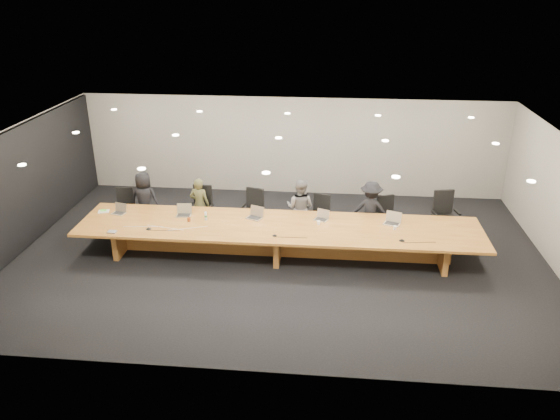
% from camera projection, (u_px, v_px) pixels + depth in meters
% --- Properties ---
extents(ground, '(12.00, 12.00, 0.00)m').
position_uv_depth(ground, '(279.00, 255.00, 12.47)').
color(ground, black).
rests_on(ground, ground).
extents(back_wall, '(12.00, 0.02, 2.80)m').
position_uv_depth(back_wall, '(292.00, 146.00, 15.57)').
color(back_wall, '#B0AAA0').
rests_on(back_wall, ground).
extents(left_wall_panel, '(0.08, 7.84, 2.74)m').
position_uv_depth(left_wall_panel, '(20.00, 190.00, 12.45)').
color(left_wall_panel, black).
rests_on(left_wall_panel, ground).
extents(conference_table, '(9.00, 1.80, 0.75)m').
position_uv_depth(conference_table, '(279.00, 235.00, 12.26)').
color(conference_table, brown).
rests_on(conference_table, ground).
extents(chair_far_left, '(0.57, 0.57, 1.00)m').
position_uv_depth(chair_far_left, '(124.00, 208.00, 13.73)').
color(chair_far_left, black).
rests_on(chair_far_left, ground).
extents(chair_left, '(0.65, 0.65, 1.14)m').
position_uv_depth(chair_left, '(200.00, 208.00, 13.53)').
color(chair_left, black).
rests_on(chair_left, ground).
extents(chair_mid_left, '(0.66, 0.66, 1.08)m').
position_uv_depth(chair_mid_left, '(252.00, 210.00, 13.49)').
color(chair_mid_left, black).
rests_on(chair_mid_left, ground).
extents(chair_mid_right, '(0.64, 0.64, 1.01)m').
position_uv_depth(chair_mid_right, '(319.00, 215.00, 13.30)').
color(chair_mid_right, black).
rests_on(chair_mid_right, ground).
extents(chair_right, '(0.66, 0.66, 1.03)m').
position_uv_depth(chair_right, '(388.00, 217.00, 13.18)').
color(chair_right, black).
rests_on(chair_right, ground).
extents(chair_far_right, '(0.72, 0.72, 1.18)m').
position_uv_depth(chair_far_right, '(446.00, 216.00, 13.07)').
color(chair_far_right, black).
rests_on(chair_far_right, ground).
extents(person_a, '(0.74, 0.51, 1.46)m').
position_uv_depth(person_a, '(145.00, 200.00, 13.59)').
color(person_a, black).
rests_on(person_a, ground).
extents(person_b, '(0.54, 0.39, 1.37)m').
position_uv_depth(person_b, '(200.00, 205.00, 13.45)').
color(person_b, '#3D3C21').
rests_on(person_b, ground).
extents(person_c, '(0.83, 0.73, 1.44)m').
position_uv_depth(person_c, '(300.00, 208.00, 13.18)').
color(person_c, '#5D5D5F').
rests_on(person_c, ground).
extents(person_d, '(0.99, 0.65, 1.43)m').
position_uv_depth(person_d, '(370.00, 210.00, 13.07)').
color(person_d, black).
rests_on(person_d, ground).
extents(laptop_a, '(0.34, 0.28, 0.24)m').
position_uv_depth(laptop_a, '(118.00, 209.00, 12.73)').
color(laptop_a, '#B6A78B').
rests_on(laptop_a, conference_table).
extents(laptop_b, '(0.36, 0.27, 0.27)m').
position_uv_depth(laptop_b, '(183.00, 211.00, 12.61)').
color(laptop_b, tan).
rests_on(laptop_b, conference_table).
extents(laptop_c, '(0.42, 0.37, 0.27)m').
position_uv_depth(laptop_c, '(254.00, 213.00, 12.47)').
color(laptop_c, tan).
rests_on(laptop_c, conference_table).
extents(laptop_d, '(0.36, 0.32, 0.24)m').
position_uv_depth(laptop_d, '(321.00, 215.00, 12.40)').
color(laptop_d, '#BEAA91').
rests_on(laptop_d, conference_table).
extents(laptop_e, '(0.42, 0.36, 0.28)m').
position_uv_depth(laptop_e, '(392.00, 219.00, 12.18)').
color(laptop_e, '#C3B195').
rests_on(laptop_e, conference_table).
extents(water_bottle, '(0.07, 0.07, 0.19)m').
position_uv_depth(water_bottle, '(206.00, 216.00, 12.41)').
color(water_bottle, silver).
rests_on(water_bottle, conference_table).
extents(amber_mug, '(0.09, 0.09, 0.09)m').
position_uv_depth(amber_mug, '(189.00, 219.00, 12.36)').
color(amber_mug, brown).
rests_on(amber_mug, conference_table).
extents(paper_cup_near, '(0.10, 0.10, 0.09)m').
position_uv_depth(paper_cup_near, '(319.00, 223.00, 12.19)').
color(paper_cup_near, white).
rests_on(paper_cup_near, conference_table).
extents(paper_cup_far, '(0.09, 0.09, 0.09)m').
position_uv_depth(paper_cup_far, '(395.00, 228.00, 11.95)').
color(paper_cup_far, white).
rests_on(paper_cup_far, conference_table).
extents(notepad, '(0.29, 0.26, 0.01)m').
position_uv_depth(notepad, '(104.00, 211.00, 12.88)').
color(notepad, silver).
rests_on(notepad, conference_table).
extents(lime_gadget, '(0.15, 0.10, 0.02)m').
position_uv_depth(lime_gadget, '(104.00, 210.00, 12.90)').
color(lime_gadget, '#54CF37').
rests_on(lime_gadget, notepad).
extents(av_box, '(0.19, 0.14, 0.03)m').
position_uv_depth(av_box, '(112.00, 232.00, 11.84)').
color(av_box, '#A1A1A5').
rests_on(av_box, conference_table).
extents(mic_left, '(0.16, 0.16, 0.03)m').
position_uv_depth(mic_left, '(149.00, 228.00, 11.99)').
color(mic_left, black).
rests_on(mic_left, conference_table).
extents(mic_center, '(0.14, 0.14, 0.03)m').
position_uv_depth(mic_center, '(275.00, 235.00, 11.69)').
color(mic_center, black).
rests_on(mic_center, conference_table).
extents(mic_right, '(0.13, 0.13, 0.03)m').
position_uv_depth(mic_right, '(402.00, 240.00, 11.47)').
color(mic_right, black).
rests_on(mic_right, conference_table).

